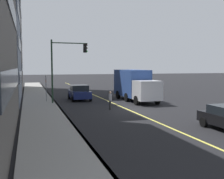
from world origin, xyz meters
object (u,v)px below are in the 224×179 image
(truck_blue, at_px, (135,85))
(pedestrian_with_backpack, at_px, (110,99))
(car_navy, at_px, (79,92))
(traffic_light_mast, at_px, (65,61))
(street_sign_post, at_px, (46,87))

(truck_blue, bearing_deg, pedestrian_with_backpack, 139.76)
(truck_blue, xyz_separation_m, pedestrian_with_backpack, (-5.06, 4.29, -0.83))
(car_navy, height_order, traffic_light_mast, traffic_light_mast)
(pedestrian_with_backpack, bearing_deg, traffic_light_mast, 33.98)
(truck_blue, xyz_separation_m, street_sign_post, (1.05, 9.24, -0.10))
(car_navy, bearing_deg, truck_blue, -112.28)
(truck_blue, relative_size, traffic_light_mast, 1.28)
(car_navy, bearing_deg, pedestrian_with_backpack, -169.86)
(car_navy, distance_m, street_sign_post, 3.93)
(traffic_light_mast, distance_m, street_sign_post, 3.45)
(street_sign_post, bearing_deg, traffic_light_mast, -128.15)
(car_navy, xyz_separation_m, truck_blue, (-2.30, -5.60, 0.91))
(car_navy, distance_m, truck_blue, 6.12)
(street_sign_post, bearing_deg, truck_blue, -96.46)
(car_navy, bearing_deg, traffic_light_mast, 144.86)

